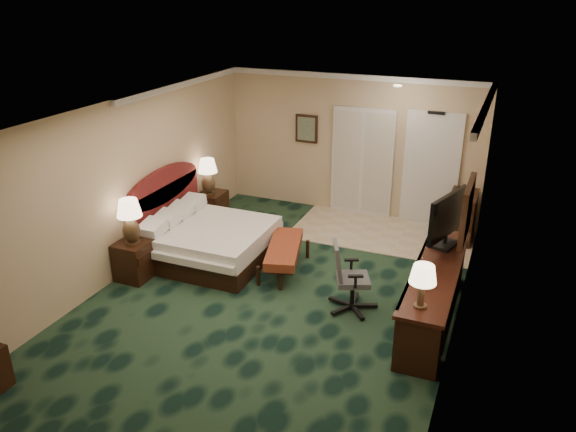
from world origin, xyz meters
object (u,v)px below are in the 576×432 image
at_px(tv, 447,220).
at_px(minibar, 461,217).
at_px(lamp_far, 208,176).
at_px(bed_bench, 284,258).
at_px(nightstand_far, 212,207).
at_px(bed, 211,243).
at_px(desk, 434,294).
at_px(desk_chair, 353,277).
at_px(nightstand_near, 135,260).
at_px(lamp_near, 130,222).

distance_m(tv, minibar, 2.21).
xyz_separation_m(lamp_far, bed_bench, (2.07, -1.29, -0.69)).
bearing_deg(nightstand_far, bed, -61.43).
relative_size(lamp_far, tv, 0.67).
distance_m(desk, minibar, 2.83).
height_order(lamp_far, tv, tv).
distance_m(bed_bench, desk_chair, 1.50).
bearing_deg(minibar, bed_bench, -136.35).
bearing_deg(bed_bench, lamp_far, 132.56).
distance_m(bed_bench, tv, 2.57).
xyz_separation_m(nightstand_near, lamp_near, (0.02, -0.03, 0.65)).
distance_m(lamp_far, bed_bench, 2.54).
height_order(nightstand_near, bed_bench, nightstand_near).
bearing_deg(desk, nightstand_far, 157.24).
distance_m(nightstand_near, lamp_near, 0.65).
xyz_separation_m(nightstand_far, minibar, (4.47, 0.97, 0.14)).
height_order(lamp_near, desk_chair, lamp_near).
xyz_separation_m(nightstand_near, desk_chair, (3.35, 0.39, 0.20)).
relative_size(lamp_near, minibar, 0.82).
relative_size(nightstand_far, lamp_far, 0.86).
bearing_deg(lamp_near, tv, 16.65).
height_order(bed_bench, desk_chair, desk_chair).
relative_size(lamp_far, minibar, 0.79).
bearing_deg(nightstand_far, desk_chair, -30.92).
height_order(lamp_far, minibar, lamp_far).
height_order(bed, nightstand_far, bed).
xyz_separation_m(nightstand_near, desk, (4.43, 0.54, 0.08)).
xyz_separation_m(lamp_near, bed_bench, (2.02, 1.09, -0.73)).
bearing_deg(lamp_far, tv, -13.40).
xyz_separation_m(bed, tv, (3.66, 0.31, 0.87)).
xyz_separation_m(lamp_far, desk, (4.46, -1.81, -0.53)).
bearing_deg(nightstand_near, lamp_far, 90.77).
bearing_deg(tv, lamp_near, -145.15).
height_order(desk, desk_chair, desk_chair).
bearing_deg(lamp_near, bed, 53.52).
bearing_deg(bed, bed_bench, 3.57).
height_order(bed_bench, minibar, minibar).
height_order(tv, minibar, tv).
bearing_deg(nightstand_far, minibar, 12.19).
bearing_deg(bed, desk_chair, -12.83).
height_order(desk_chair, minibar, desk_chair).
distance_m(bed, minibar, 4.41).
bearing_deg(tv, desk_chair, -121.96).
xyz_separation_m(bed, nightstand_far, (-0.78, 1.42, -0.00)).
relative_size(lamp_near, desk_chair, 0.70).
bearing_deg(bed_bench, lamp_near, -167.26).
relative_size(desk_chair, minibar, 1.18).
bearing_deg(desk, nightstand_near, -173.00).
relative_size(nightstand_near, lamp_near, 0.86).
height_order(bed, nightstand_near, nightstand_near).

